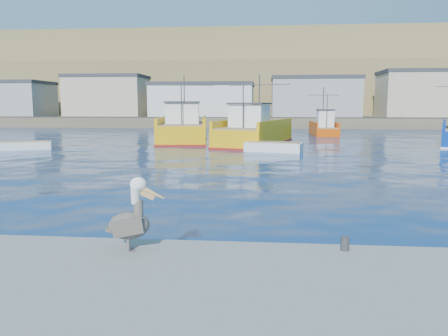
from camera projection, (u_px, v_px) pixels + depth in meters
name	position (u px, v px, depth m)	size (l,w,h in m)	color
ground	(224.00, 227.00, 13.37)	(260.00, 260.00, 0.00)	#061B4F
dock_bollards	(237.00, 241.00, 9.87)	(36.20, 0.20, 0.30)	#4C4C4C
far_shore	(261.00, 86.00, 119.72)	(200.00, 81.00, 24.00)	brown
trawler_yellow_a	(184.00, 129.00, 45.49)	(6.62, 14.55, 6.87)	#DFA209
trawler_yellow_b	(254.00, 133.00, 41.29)	(7.66, 13.54, 6.71)	#DFA209
boat_orange	(324.00, 127.00, 54.01)	(3.78, 7.27, 5.94)	#D34505
skiff_left	(26.00, 146.00, 36.64)	(4.24, 2.84, 0.87)	silver
skiff_mid	(273.00, 148.00, 34.83)	(4.76, 2.69, 0.98)	silver
pelican	(131.00, 219.00, 9.59)	(1.31, 0.76, 1.64)	#595451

